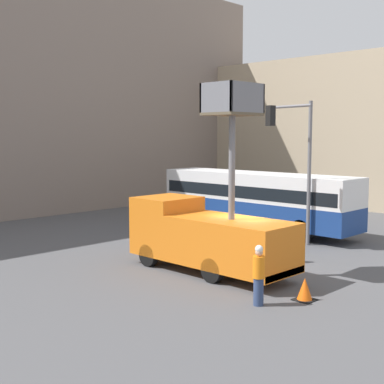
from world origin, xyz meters
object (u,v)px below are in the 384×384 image
(road_worker_near_truck, at_px, (259,275))
(traffic_cone_near_truck, at_px, (305,290))
(city_bus, at_px, (257,196))
(traffic_light_pole, at_px, (297,151))
(utility_truck, at_px, (207,233))
(road_worker_directing, at_px, (277,242))

(road_worker_near_truck, bearing_deg, traffic_cone_near_truck, 81.62)
(city_bus, distance_m, traffic_light_pole, 5.39)
(city_bus, xyz_separation_m, road_worker_near_truck, (-10.57, -8.22, -0.93))
(utility_truck, xyz_separation_m, city_bus, (8.62, 4.23, 0.39))
(traffic_light_pole, bearing_deg, road_worker_directing, -159.26)
(city_bus, relative_size, traffic_cone_near_truck, 16.21)
(utility_truck, xyz_separation_m, road_worker_directing, (3.08, -1.09, -0.62))
(road_worker_near_truck, bearing_deg, utility_truck, 172.57)
(city_bus, bearing_deg, road_worker_near_truck, 144.23)
(utility_truck, relative_size, traffic_light_pole, 1.03)
(traffic_light_pole, xyz_separation_m, road_worker_near_truck, (-8.27, -4.12, -3.58))
(city_bus, height_order, road_worker_near_truck, city_bus)
(utility_truck, distance_m, road_worker_near_truck, 4.48)
(road_worker_near_truck, relative_size, traffic_cone_near_truck, 2.61)
(city_bus, height_order, traffic_cone_near_truck, city_bus)
(traffic_light_pole, bearing_deg, traffic_cone_near_truck, -144.45)
(city_bus, bearing_deg, road_worker_directing, 150.22)
(utility_truck, relative_size, road_worker_directing, 4.01)
(utility_truck, height_order, road_worker_near_truck, utility_truck)
(road_worker_directing, bearing_deg, traffic_light_pole, 46.77)
(road_worker_directing, height_order, traffic_cone_near_truck, road_worker_directing)
(road_worker_near_truck, height_order, road_worker_directing, road_worker_near_truck)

